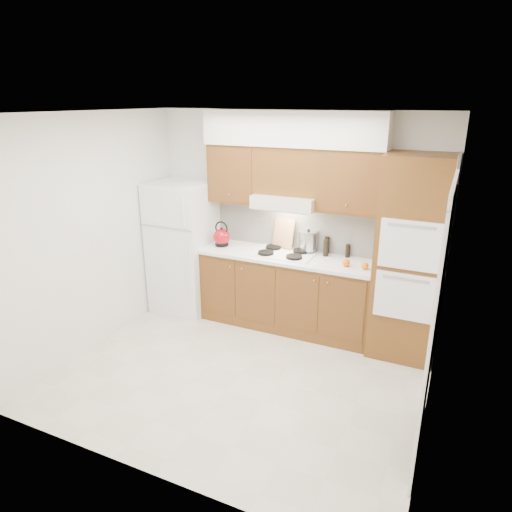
{
  "coord_description": "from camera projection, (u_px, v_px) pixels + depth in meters",
  "views": [
    {
      "loc": [
        1.84,
        -3.66,
        2.71
      ],
      "look_at": [
        -0.04,
        0.45,
        1.15
      ],
      "focal_mm": 32.0,
      "sensor_mm": 36.0,
      "label": 1
    }
  ],
  "objects": [
    {
      "name": "upper_cab_left",
      "position": [
        236.0,
        173.0,
        5.58
      ],
      "size": [
        0.63,
        0.33,
        0.7
      ],
      "primitive_type": "cube",
      "color": "brown",
      "rests_on": "wall_back"
    },
    {
      "name": "cooktop",
      "position": [
        283.0,
        253.0,
        5.5
      ],
      "size": [
        0.74,
        0.5,
        0.01
      ],
      "primitive_type": "cube",
      "color": "white",
      "rests_on": "countertop"
    },
    {
      "name": "oven_cabinet",
      "position": [
        411.0,
        259.0,
        4.84
      ],
      "size": [
        0.7,
        0.65,
        2.2
      ],
      "primitive_type": "cube",
      "color": "brown",
      "rests_on": "floor"
    },
    {
      "name": "stock_pot",
      "position": [
        308.0,
        241.0,
        5.52
      ],
      "size": [
        0.28,
        0.28,
        0.23
      ],
      "primitive_type": "cylinder",
      "rotation": [
        0.0,
        0.0,
        0.32
      ],
      "color": "#B0AFB4",
      "rests_on": "cooktop"
    },
    {
      "name": "condiment_c",
      "position": [
        348.0,
        251.0,
        5.36
      ],
      "size": [
        0.06,
        0.06,
        0.16
      ],
      "primitive_type": "cylinder",
      "rotation": [
        0.0,
        0.0,
        -0.18
      ],
      "color": "black",
      "rests_on": "countertop"
    },
    {
      "name": "condiment_a",
      "position": [
        327.0,
        245.0,
        5.49
      ],
      "size": [
        0.07,
        0.07,
        0.21
      ],
      "primitive_type": "cylinder",
      "rotation": [
        0.0,
        0.0,
        0.31
      ],
      "color": "black",
      "rests_on": "countertop"
    },
    {
      "name": "wall_clock",
      "position": [
        458.0,
        170.0,
        3.83
      ],
      "size": [
        0.02,
        0.3,
        0.3
      ],
      "primitive_type": "cylinder",
      "rotation": [
        0.0,
        1.57,
        0.0
      ],
      "color": "#3F3833",
      "rests_on": "wall_right"
    },
    {
      "name": "soffit",
      "position": [
        294.0,
        128.0,
        5.1
      ],
      "size": [
        2.13,
        0.36,
        0.4
      ],
      "primitive_type": "cube",
      "color": "silver",
      "rests_on": "wall_back"
    },
    {
      "name": "floor",
      "position": [
        242.0,
        373.0,
        4.76
      ],
      "size": [
        3.6,
        3.6,
        0.0
      ],
      "primitive_type": "plane",
      "color": "beige",
      "rests_on": "ground"
    },
    {
      "name": "condiment_b",
      "position": [
        326.0,
        248.0,
        5.4
      ],
      "size": [
        0.08,
        0.08,
        0.2
      ],
      "primitive_type": "cylinder",
      "rotation": [
        0.0,
        0.0,
        -0.25
      ],
      "color": "black",
      "rests_on": "countertop"
    },
    {
      "name": "doorway",
      "position": [
        433.0,
        334.0,
        3.41
      ],
      "size": [
        0.02,
        0.9,
        2.1
      ],
      "primitive_type": "cube",
      "color": "black",
      "rests_on": "floor"
    },
    {
      "name": "fridge",
      "position": [
        184.0,
        247.0,
        6.01
      ],
      "size": [
        0.75,
        0.72,
        1.72
      ],
      "primitive_type": "cube",
      "color": "white",
      "rests_on": "floor"
    },
    {
      "name": "range_hood",
      "position": [
        286.0,
        201.0,
        5.35
      ],
      "size": [
        0.75,
        0.45,
        0.15
      ],
      "primitive_type": "cube",
      "color": "silver",
      "rests_on": "wall_back"
    },
    {
      "name": "cutting_board",
      "position": [
        284.0,
        233.0,
        5.64
      ],
      "size": [
        0.29,
        0.14,
        0.36
      ],
      "primitive_type": "cube",
      "rotation": [
        -0.21,
        0.0,
        -0.16
      ],
      "color": "tan",
      "rests_on": "countertop"
    },
    {
      "name": "countertop",
      "position": [
        287.0,
        257.0,
        5.47
      ],
      "size": [
        2.13,
        0.62,
        0.04
      ],
      "primitive_type": "cube",
      "color": "white",
      "rests_on": "base_cabinets"
    },
    {
      "name": "wall_right",
      "position": [
        443.0,
        286.0,
        3.63
      ],
      "size": [
        0.02,
        3.0,
        2.6
      ],
      "primitive_type": "cube",
      "color": "white",
      "rests_on": "floor"
    },
    {
      "name": "upper_cab_over_hood",
      "position": [
        289.0,
        171.0,
        5.29
      ],
      "size": [
        0.75,
        0.33,
        0.55
      ],
      "primitive_type": "cube",
      "color": "brown",
      "rests_on": "range_hood"
    },
    {
      "name": "kettle",
      "position": [
        222.0,
        237.0,
        5.77
      ],
      "size": [
        0.23,
        0.23,
        0.21
      ],
      "primitive_type": "sphere",
      "rotation": [
        0.0,
        0.0,
        0.09
      ],
      "color": "maroon",
      "rests_on": "countertop"
    },
    {
      "name": "orange_near",
      "position": [
        365.0,
        266.0,
        4.99
      ],
      "size": [
        0.1,
        0.1,
        0.08
      ],
      "primitive_type": "sphere",
      "rotation": [
        0.0,
        0.0,
        -0.29
      ],
      "color": "orange",
      "rests_on": "countertop"
    },
    {
      "name": "wall_back",
      "position": [
        294.0,
        220.0,
        5.62
      ],
      "size": [
        3.6,
        0.02,
        2.6
      ],
      "primitive_type": "cube",
      "color": "white",
      "rests_on": "floor"
    },
    {
      "name": "upper_cab_right",
      "position": [
        352.0,
        182.0,
        5.02
      ],
      "size": [
        0.73,
        0.33,
        0.7
      ],
      "primitive_type": "cube",
      "color": "brown",
      "rests_on": "wall_back"
    },
    {
      "name": "wall_left",
      "position": [
        95.0,
        234.0,
        5.04
      ],
      "size": [
        0.02,
        3.0,
        2.6
      ],
      "primitive_type": "cube",
      "color": "white",
      "rests_on": "floor"
    },
    {
      "name": "base_cabinets",
      "position": [
        286.0,
        292.0,
        5.63
      ],
      "size": [
        2.11,
        0.6,
        0.9
      ],
      "primitive_type": "cube",
      "color": "brown",
      "rests_on": "floor"
    },
    {
      "name": "ceiling",
      "position": [
        239.0,
        113.0,
        3.91
      ],
      "size": [
        3.6,
        3.6,
        0.0
      ],
      "primitive_type": "plane",
      "color": "white",
      "rests_on": "wall_back"
    },
    {
      "name": "orange_far",
      "position": [
        346.0,
        263.0,
        5.08
      ],
      "size": [
        0.1,
        0.1,
        0.09
      ],
      "primitive_type": "sphere",
      "rotation": [
        0.0,
        0.0,
        0.17
      ],
      "color": "orange",
      "rests_on": "countertop"
    },
    {
      "name": "backsplash",
      "position": [
        296.0,
        226.0,
        5.63
      ],
      "size": [
        2.11,
        0.03,
        0.56
      ],
      "primitive_type": "cube",
      "color": "white",
      "rests_on": "countertop"
    }
  ]
}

